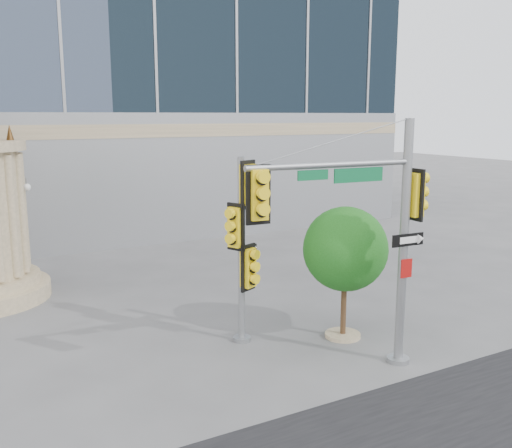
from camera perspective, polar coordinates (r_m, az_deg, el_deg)
ground at (r=14.04m, az=2.79°, el=-13.93°), size 120.00×120.00×0.00m
main_signal_pole at (r=12.93m, az=11.15°, el=0.49°), size 4.51×0.66×5.81m
secondary_signal_pole at (r=14.46m, az=-1.27°, el=-1.25°), size 0.92×0.66×4.86m
street_tree at (r=15.16m, az=9.00°, el=-2.81°), size 2.28×2.23×3.55m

